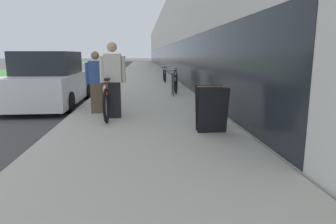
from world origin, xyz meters
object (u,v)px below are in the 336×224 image
object	(u,v)px
person_bystander	(96,82)
bike_rack_hoop	(173,81)
cruiser_bike_middle	(175,78)
parked_sedan_curbside	(50,82)
tandem_bicycle	(110,99)
sandwich_board_sign	(211,109)
cruiser_bike_nearest	(174,83)
cruiser_bike_farthest	(165,75)
person_rider	(113,80)

from	to	relation	value
person_bystander	bike_rack_hoop	world-z (taller)	person_bystander
cruiser_bike_middle	parked_sedan_curbside	size ratio (longest dim) A/B	0.38
tandem_bicycle	person_bystander	size ratio (longest dim) A/B	1.61
person_bystander	sandwich_board_sign	distance (m)	3.30
cruiser_bike_nearest	cruiser_bike_middle	bearing A→B (deg)	83.23
bike_rack_hoop	person_bystander	bearing A→B (deg)	-126.09
cruiser_bike_farthest	sandwich_board_sign	bearing A→B (deg)	-89.28
tandem_bicycle	bike_rack_hoop	xyz separation A→B (m)	(1.90, 3.44, 0.11)
cruiser_bike_nearest	parked_sedan_curbside	size ratio (longest dim) A/B	0.38
cruiser_bike_nearest	sandwich_board_sign	size ratio (longest dim) A/B	1.86
cruiser_bike_middle	cruiser_bike_farthest	size ratio (longest dim) A/B	1.00
tandem_bicycle	bike_rack_hoop	bearing A→B (deg)	61.15
tandem_bicycle	cruiser_bike_nearest	distance (m)	4.86
tandem_bicycle	cruiser_bike_farthest	distance (m)	9.13
cruiser_bike_nearest	sandwich_board_sign	bearing A→B (deg)	-89.42
cruiser_bike_nearest	bike_rack_hoop	bearing A→B (deg)	-99.53
person_rider	sandwich_board_sign	size ratio (longest dim) A/B	1.96
cruiser_bike_nearest	parked_sedan_curbside	world-z (taller)	parked_sedan_curbside
tandem_bicycle	parked_sedan_curbside	world-z (taller)	parked_sedan_curbside
bike_rack_hoop	parked_sedan_curbside	world-z (taller)	parked_sedan_curbside
person_rider	sandwich_board_sign	world-z (taller)	person_rider
person_rider	cruiser_bike_middle	distance (m)	7.31
person_bystander	cruiser_bike_middle	world-z (taller)	person_bystander
bike_rack_hoop	cruiser_bike_nearest	bearing A→B (deg)	80.47
person_bystander	cruiser_bike_middle	distance (m)	6.88
tandem_bicycle	person_rider	distance (m)	0.58
person_rider	cruiser_bike_middle	size ratio (longest dim) A/B	1.05
person_bystander	parked_sedan_curbside	bearing A→B (deg)	130.60
cruiser_bike_middle	person_rider	bearing A→B (deg)	-107.68
person_rider	parked_sedan_curbside	size ratio (longest dim) A/B	0.40
sandwich_board_sign	parked_sedan_curbside	xyz separation A→B (m)	(-4.27, 4.20, 0.18)
cruiser_bike_nearest	person_rider	bearing A→B (deg)	-112.48
person_bystander	bike_rack_hoop	bearing A→B (deg)	53.91
tandem_bicycle	cruiser_bike_middle	xyz separation A→B (m)	(2.32, 6.64, -0.04)
person_rider	cruiser_bike_middle	world-z (taller)	person_rider
person_bystander	tandem_bicycle	bearing A→B (deg)	-41.03
cruiser_bike_middle	cruiser_bike_farthest	world-z (taller)	cruiser_bike_middle
cruiser_bike_nearest	cruiser_bike_farthest	xyz separation A→B (m)	(-0.07, 4.51, -0.02)
cruiser_bike_nearest	tandem_bicycle	bearing A→B (deg)	-115.05
tandem_bicycle	sandwich_board_sign	bearing A→B (deg)	-40.37
person_bystander	cruiser_bike_nearest	world-z (taller)	person_bystander
cruiser_bike_middle	tandem_bicycle	bearing A→B (deg)	-109.29
bike_rack_hoop	sandwich_board_sign	distance (m)	5.25
cruiser_bike_middle	sandwich_board_sign	size ratio (longest dim) A/B	1.86
person_bystander	bike_rack_hoop	xyz separation A→B (m)	(2.27, 3.12, -0.27)
person_rider	bike_rack_hoop	xyz separation A→B (m)	(1.79, 3.75, -0.37)
person_bystander	person_rider	bearing A→B (deg)	-52.52
tandem_bicycle	cruiser_bike_nearest	xyz separation A→B (m)	(2.06, 4.40, -0.03)
person_bystander	bike_rack_hoop	size ratio (longest dim) A/B	1.85
person_rider	bike_rack_hoop	bearing A→B (deg)	64.51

